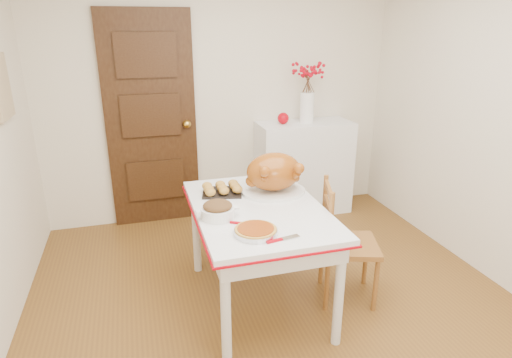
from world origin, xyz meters
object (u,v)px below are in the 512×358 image
object	(u,v)px
chair_oak	(350,242)
pumpkin_pie	(256,230)
sideboard	(304,168)
turkey_platter	(274,174)
kitchen_table	(258,256)

from	to	relation	value
chair_oak	pumpkin_pie	distance (m)	0.89
sideboard	chair_oak	bearing A→B (deg)	-100.24
turkey_platter	kitchen_table	bearing A→B (deg)	-125.37
sideboard	turkey_platter	xyz separation A→B (m)	(-0.75, -1.25, 0.42)
chair_oak	pumpkin_pie	size ratio (longest dim) A/B	3.49
kitchen_table	pumpkin_pie	distance (m)	0.57
kitchen_table	chair_oak	distance (m)	0.66
kitchen_table	chair_oak	bearing A→B (deg)	-9.64
kitchen_table	chair_oak	size ratio (longest dim) A/B	1.42
sideboard	pumpkin_pie	bearing A→B (deg)	-119.97
chair_oak	pumpkin_pie	xyz separation A→B (m)	(-0.78, -0.27, 0.34)
chair_oak	turkey_platter	size ratio (longest dim) A/B	1.91
kitchen_table	turkey_platter	bearing A→B (deg)	49.17
chair_oak	turkey_platter	world-z (taller)	turkey_platter
kitchen_table	pumpkin_pie	size ratio (longest dim) A/B	4.94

